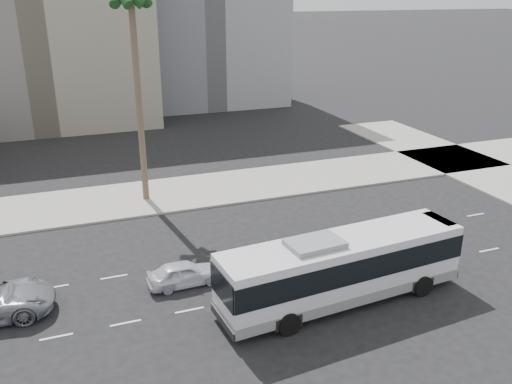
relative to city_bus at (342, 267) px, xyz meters
name	(u,v)px	position (x,y,z in m)	size (l,w,h in m)	color
ground	(304,287)	(-1.16, 1.73, -1.87)	(700.00, 700.00, 0.00)	black
sidewalk_north	(217,188)	(-1.16, 17.23, -1.80)	(120.00, 7.00, 0.15)	gray
midrise_beige_west	(36,41)	(-13.16, 46.73, 7.13)	(24.00, 18.00, 18.00)	slate
midrise_gray_center	(194,1)	(6.84, 53.73, 11.13)	(20.00, 20.00, 26.00)	slate
city_bus	(342,267)	(0.00, 0.00, 0.00)	(12.59, 3.81, 3.57)	silver
car_a	(184,273)	(-6.80, 4.17, -1.23)	(3.78, 1.52, 1.29)	silver
palm_near	(131,1)	(-6.63, 16.81, 11.78)	(4.47, 4.47, 15.07)	brown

